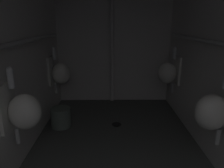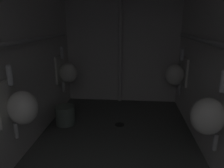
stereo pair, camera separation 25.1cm
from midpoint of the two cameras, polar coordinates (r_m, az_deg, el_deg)
wall_back at (r=3.94m, az=-1.37°, el=12.19°), size 2.17×0.06×2.37m
urinal_left_mid at (r=2.19m, az=-26.03°, el=-6.45°), size 0.32×0.30×0.76m
urinal_left_far at (r=3.54m, az=-15.87°, el=2.92°), size 0.32×0.30×0.76m
urinal_right_mid at (r=2.11m, az=22.63°, el=-6.79°), size 0.32×0.30×0.76m
urinal_right_far at (r=3.52m, az=13.04°, el=3.06°), size 0.32×0.30×0.76m
supply_pipe_left at (r=2.07m, az=-30.48°, el=8.73°), size 0.06×3.52×0.06m
standpipe_back_wall at (r=3.83m, az=-1.93°, el=12.07°), size 0.07×0.07×2.32m
floor_drain at (r=3.21m, az=-1.05°, el=-10.80°), size 0.14×0.14×0.01m
waste_bin at (r=3.22m, az=-15.81°, el=-8.64°), size 0.28×0.28×0.28m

